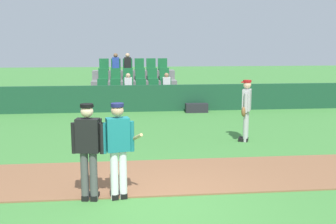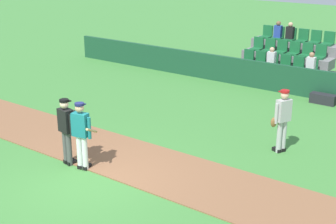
# 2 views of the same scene
# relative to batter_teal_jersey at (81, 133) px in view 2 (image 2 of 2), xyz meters

# --- Properties ---
(ground_plane) EXTENTS (80.00, 80.00, 0.00)m
(ground_plane) POSITION_rel_batter_teal_jersey_xyz_m (0.55, -0.38, -0.97)
(ground_plane) COLOR #42843A
(infield_dirt_path) EXTENTS (28.00, 2.28, 0.03)m
(infield_dirt_path) POSITION_rel_batter_teal_jersey_xyz_m (0.55, 1.13, -0.95)
(infield_dirt_path) COLOR brown
(infield_dirt_path) RESTS_ON ground
(dugout_fence) EXTENTS (20.00, 0.16, 1.08)m
(dugout_fence) POSITION_rel_batter_teal_jersey_xyz_m (0.55, 9.33, -0.43)
(dugout_fence) COLOR #19472D
(dugout_fence) RESTS_ON ground
(stadium_bleachers) EXTENTS (3.90, 2.95, 2.30)m
(stadium_bleachers) POSITION_rel_batter_teal_jersey_xyz_m (0.55, 11.21, -0.35)
(stadium_bleachers) COLOR slate
(stadium_bleachers) RESTS_ON ground
(batter_teal_jersey) EXTENTS (0.73, 0.73, 1.76)m
(batter_teal_jersey) POSITION_rel_batter_teal_jersey_xyz_m (0.00, 0.00, 0.00)
(batter_teal_jersey) COLOR white
(batter_teal_jersey) RESTS_ON ground
(umpire_home_plate) EXTENTS (0.58, 0.35, 1.76)m
(umpire_home_plate) POSITION_rel_batter_teal_jersey_xyz_m (-0.53, -0.01, 0.03)
(umpire_home_plate) COLOR #4C4C4C
(umpire_home_plate) RESTS_ON ground
(runner_grey_jersey) EXTENTS (0.43, 0.62, 1.76)m
(runner_grey_jersey) POSITION_rel_batter_teal_jersey_xyz_m (3.54, 3.97, -0.01)
(runner_grey_jersey) COLOR #B2B2B2
(runner_grey_jersey) RESTS_ON ground
(equipment_bag) EXTENTS (0.90, 0.36, 0.36)m
(equipment_bag) POSITION_rel_batter_teal_jersey_xyz_m (3.00, 8.88, -0.79)
(equipment_bag) COLOR #232328
(equipment_bag) RESTS_ON ground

